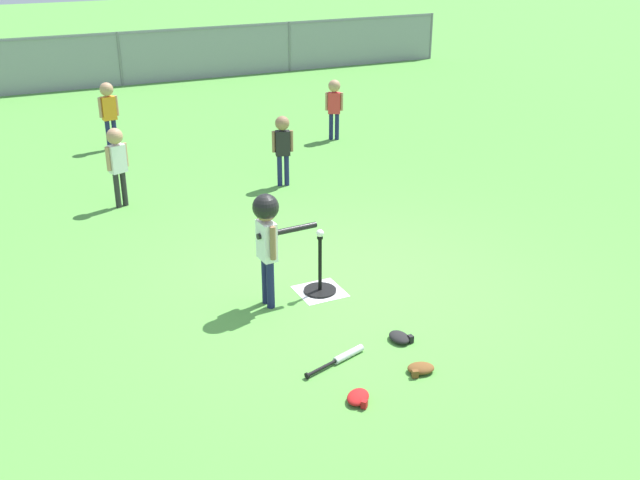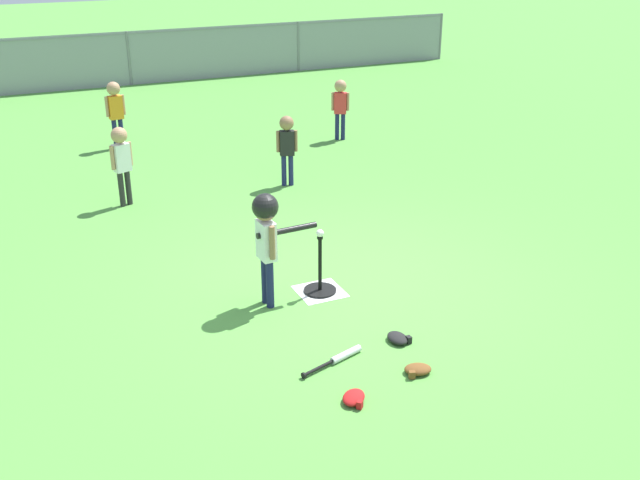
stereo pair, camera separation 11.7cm
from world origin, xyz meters
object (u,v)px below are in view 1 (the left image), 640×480
(baseball_on_tee, at_px, (320,233))
(glove_near_bats, at_px, (421,368))
(batting_tee, at_px, (320,284))
(batter_child, at_px, (267,227))
(fielder_near_right, at_px, (334,101))
(spare_bat_silver, at_px, (343,357))
(fielder_deep_right, at_px, (283,141))
(glove_by_plate, at_px, (358,397))
(fielder_near_left, at_px, (108,107))
(fielder_deep_center, at_px, (117,157))
(glove_tossed_aside, at_px, (400,337))

(baseball_on_tee, xyz_separation_m, glove_near_bats, (0.12, -1.61, -0.58))
(batting_tee, relative_size, batter_child, 0.53)
(fielder_near_right, height_order, glove_near_bats, fielder_near_right)
(spare_bat_silver, bearing_deg, fielder_deep_right, 73.37)
(fielder_deep_right, bearing_deg, glove_by_plate, -106.50)
(baseball_on_tee, height_order, fielder_deep_right, fielder_deep_right)
(batter_child, bearing_deg, glove_by_plate, -88.98)
(batting_tee, height_order, batter_child, batter_child)
(baseball_on_tee, height_order, glove_by_plate, baseball_on_tee)
(fielder_deep_right, relative_size, glove_by_plate, 3.57)
(baseball_on_tee, distance_m, fielder_near_left, 5.92)
(batting_tee, relative_size, fielder_deep_center, 0.57)
(glove_near_bats, relative_size, glove_tossed_aside, 1.15)
(fielder_deep_center, relative_size, spare_bat_silver, 1.65)
(fielder_near_right, bearing_deg, batting_tee, -117.99)
(fielder_near_left, bearing_deg, spare_bat_silver, -86.07)
(spare_bat_silver, bearing_deg, glove_by_plate, -105.48)
(spare_bat_silver, bearing_deg, baseball_on_tee, 73.14)
(batting_tee, distance_m, fielder_deep_center, 3.48)
(fielder_deep_center, bearing_deg, baseball_on_tee, -68.66)
(baseball_on_tee, xyz_separation_m, fielder_near_left, (-0.84, 5.86, 0.06))
(fielder_near_right, relative_size, spare_bat_silver, 1.61)
(batting_tee, xyz_separation_m, fielder_near_right, (2.56, 4.82, 0.55))
(fielder_deep_right, bearing_deg, fielder_deep_center, 176.16)
(fielder_deep_center, xyz_separation_m, glove_by_plate, (0.74, -4.94, -0.62))
(fielder_deep_right, xyz_separation_m, fielder_deep_center, (-2.16, 0.14, 0.03))
(fielder_near_right, height_order, spare_bat_silver, fielder_near_right)
(fielder_deep_right, xyz_separation_m, spare_bat_silver, (-1.27, -4.25, -0.59))
(fielder_near_right, xyz_separation_m, fielder_deep_center, (-3.81, -1.62, 0.02))
(batting_tee, distance_m, glove_by_plate, 1.82)
(fielder_near_right, bearing_deg, glove_tossed_aside, -111.47)
(glove_by_plate, bearing_deg, glove_near_bats, 11.43)
(fielder_deep_center, xyz_separation_m, glove_near_bats, (1.37, -4.82, -0.62))
(glove_near_bats, height_order, glove_tossed_aside, same)
(batting_tee, bearing_deg, baseball_on_tee, -90.00)
(batting_tee, relative_size, fielder_near_left, 0.55)
(glove_near_bats, bearing_deg, glove_tossed_aside, 78.31)
(batting_tee, height_order, baseball_on_tee, baseball_on_tee)
(batting_tee, relative_size, glove_near_bats, 2.26)
(baseball_on_tee, bearing_deg, fielder_deep_center, 111.34)
(fielder_near_right, distance_m, spare_bat_silver, 6.71)
(fielder_deep_center, xyz_separation_m, spare_bat_silver, (0.89, -4.39, -0.62))
(batting_tee, bearing_deg, glove_near_bats, -85.64)
(spare_bat_silver, bearing_deg, fielder_deep_center, 101.47)
(baseball_on_tee, relative_size, fielder_deep_center, 0.07)
(glove_near_bats, distance_m, glove_tossed_aside, 0.50)
(baseball_on_tee, xyz_separation_m, fielder_deep_center, (-1.25, 3.20, 0.03))
(glove_by_plate, distance_m, glove_near_bats, 0.65)
(baseball_on_tee, bearing_deg, glove_tossed_aside, -78.80)
(batter_child, xyz_separation_m, fielder_deep_center, (-0.71, 3.23, -0.14))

